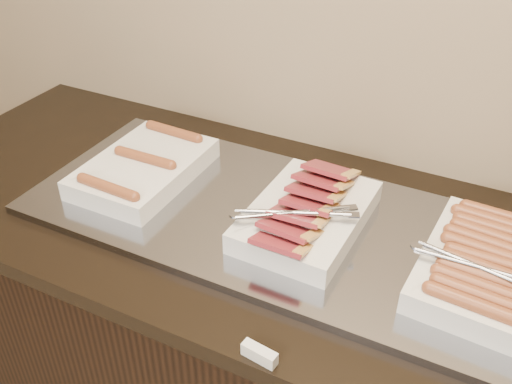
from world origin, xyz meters
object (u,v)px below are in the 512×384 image
Objects in this scene: counter at (288,360)px; dish_right at (486,266)px; warming_tray at (286,223)px; dish_center at (306,214)px; dish_left at (144,168)px.

counter is 5.67× the size of dish_right.
dish_right reaches higher than warming_tray.
counter is at bearing 172.26° from dish_center.
counter is at bearing 0.00° from warming_tray.
dish_right is at bearing -0.55° from counter.
dish_center is at bearing -9.08° from counter.
dish_center reaches higher than warming_tray.
warming_tray is 0.43m from dish_right.
dish_left reaches higher than counter.
counter is 1.72× the size of warming_tray.
counter is 0.46m from warming_tray.
warming_tray is at bearing -0.02° from dish_left.
dish_left is at bearing -176.80° from dish_right.
dish_left is (-0.41, -0.00, 0.50)m from counter.
dish_center is at bearing -0.61° from dish_left.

